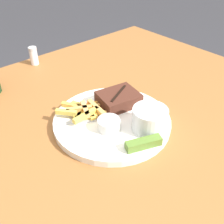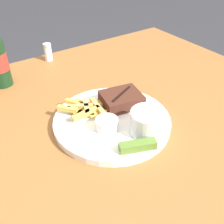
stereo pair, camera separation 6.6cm
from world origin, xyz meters
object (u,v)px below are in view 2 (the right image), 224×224
Objects in this scene: steak_portion at (121,99)px; dipping_sauce_cup at (107,124)px; fork_utensil at (81,119)px; salt_shaker at (48,52)px; pickle_spear at (138,146)px; dinner_plate at (112,121)px; coleslaw_cup at (148,121)px.

steak_portion is 0.11m from dipping_sauce_cup.
fork_utensil is 1.86× the size of salt_shaker.
fork_utensil is at bearing 107.27° from pickle_spear.
dinner_plate is 0.08m from fork_utensil.
coleslaw_cup is 0.54m from salt_shaker.
steak_portion is 1.40× the size of pickle_spear.
steak_portion is at bearing 35.13° from dipping_sauce_cup.
salt_shaker reaches higher than dipping_sauce_cup.
salt_shaker is at bearing 83.57° from dipping_sauce_cup.
dinner_plate is 0.07m from steak_portion.
dipping_sauce_cup is at bearing -96.43° from salt_shaker.
dinner_plate is 2.52× the size of steak_portion.
dinner_plate is at bearing -92.53° from salt_shaker.
pickle_spear is 0.17m from fork_utensil.
salt_shaker reaches higher than steak_portion.
salt_shaker reaches higher than fork_utensil.
dinner_plate is at bearing 0.00° from fork_utensil.
salt_shaker is at bearing 87.47° from dinner_plate.
fork_utensil is (-0.05, 0.17, -0.01)m from pickle_spear.
steak_portion is 0.18m from pickle_spear.
steak_portion is 0.13m from fork_utensil.
coleslaw_cup is at bearing -97.13° from steak_portion.
dipping_sauce_cup is at bearing -141.59° from dinner_plate.
fork_utensil is (-0.03, 0.07, -0.01)m from dipping_sauce_cup.
steak_portion reaches higher than pickle_spear.
pickle_spear reaches higher than fork_utensil.
pickle_spear is 0.71× the size of fork_utensil.
dipping_sauce_cup reaches higher than pickle_spear.
dipping_sauce_cup is 0.10m from pickle_spear.
salt_shaker is (-0.02, 0.54, -0.02)m from coleslaw_cup.
dinner_plate is 0.13m from pickle_spear.
steak_portion is 2.16× the size of dipping_sauce_cup.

